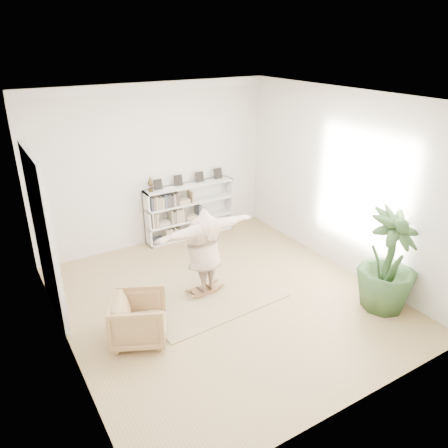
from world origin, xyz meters
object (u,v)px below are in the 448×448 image
bookshelf (190,211)px  rocker_board (205,290)px  armchair (139,319)px  person (204,248)px  houseplant (389,262)px

bookshelf → rocker_board: 2.67m
bookshelf → armchair: size_ratio=2.57×
rocker_board → person: 0.87m
houseplant → armchair: bearing=161.2°
armchair → rocker_board: bearing=-40.9°
houseplant → bookshelf: bearing=109.2°
rocker_board → houseplant: 3.34m
rocker_board → houseplant: size_ratio=0.28×
person → houseplant: bearing=137.2°
rocker_board → person: bearing=176.4°
rocker_board → bookshelf: bearing=65.2°
houseplant → rocker_board: bearing=140.8°
person → houseplant: (2.50, -2.04, -0.03)m
bookshelf → rocker_board: (-0.94, -2.43, -0.57)m
bookshelf → houseplant: (1.56, -4.47, 0.28)m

